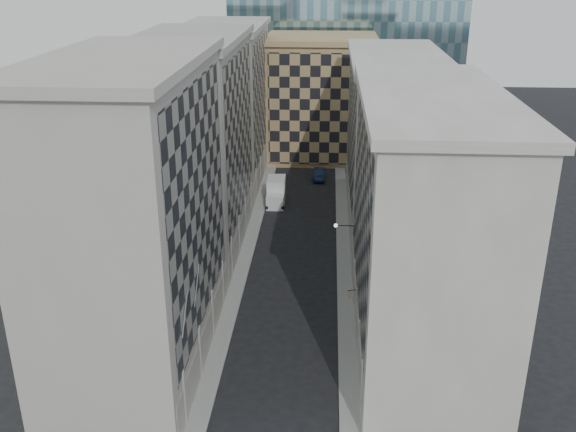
% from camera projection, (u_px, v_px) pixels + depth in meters
% --- Properties ---
extents(sidewalk_west, '(1.50, 100.00, 0.15)m').
position_uv_depth(sidewalk_west, '(246.00, 254.00, 69.23)').
color(sidewalk_west, gray).
rests_on(sidewalk_west, ground).
extents(sidewalk_east, '(1.50, 100.00, 0.15)m').
position_uv_depth(sidewalk_east, '(344.00, 257.00, 68.61)').
color(sidewalk_east, gray).
rests_on(sidewalk_east, ground).
extents(bldg_left_a, '(10.80, 22.80, 23.70)m').
position_uv_depth(bldg_left_a, '(136.00, 219.00, 47.58)').
color(bldg_left_a, '#A69F95').
rests_on(bldg_left_a, ground).
extents(bldg_left_b, '(10.80, 22.80, 22.70)m').
position_uv_depth(bldg_left_b, '(195.00, 145.00, 68.12)').
color(bldg_left_b, '#9C9991').
rests_on(bldg_left_b, ground).
extents(bldg_left_c, '(10.80, 22.80, 21.70)m').
position_uv_depth(bldg_left_c, '(226.00, 105.00, 88.66)').
color(bldg_left_c, '#A69F95').
rests_on(bldg_left_c, ground).
extents(bldg_right_a, '(10.80, 26.80, 20.70)m').
position_uv_depth(bldg_right_a, '(423.00, 224.00, 50.56)').
color(bldg_right_a, '#AAA69C').
rests_on(bldg_right_a, ground).
extents(bldg_right_b, '(10.80, 28.80, 19.70)m').
position_uv_depth(bldg_right_b, '(392.00, 139.00, 75.72)').
color(bldg_right_b, '#AAA69C').
rests_on(bldg_right_b, ground).
extents(tan_block, '(16.80, 14.80, 18.80)m').
position_uv_depth(tan_block, '(321.00, 97.00, 100.35)').
color(tan_block, '#9F8054').
rests_on(tan_block, ground).
extents(flagpoles_left, '(0.10, 6.33, 2.33)m').
position_uv_depth(flagpoles_left, '(191.00, 299.00, 44.09)').
color(flagpoles_left, gray).
rests_on(flagpoles_left, ground).
extents(bracket_lamp, '(1.98, 0.36, 0.36)m').
position_uv_depth(bracket_lamp, '(338.00, 226.00, 60.82)').
color(bracket_lamp, black).
rests_on(bracket_lamp, ground).
extents(box_truck, '(2.46, 5.75, 3.13)m').
position_uv_depth(box_truck, '(276.00, 193.00, 83.44)').
color(box_truck, white).
rests_on(box_truck, ground).
extents(dark_car, '(1.70, 4.64, 1.52)m').
position_uv_depth(dark_car, '(319.00, 174.00, 92.42)').
color(dark_car, '#0E1C36').
rests_on(dark_car, ground).
extents(shop_sign, '(0.86, 0.76, 0.85)m').
position_uv_depth(shop_sign, '(350.00, 294.00, 53.25)').
color(shop_sign, black).
rests_on(shop_sign, ground).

